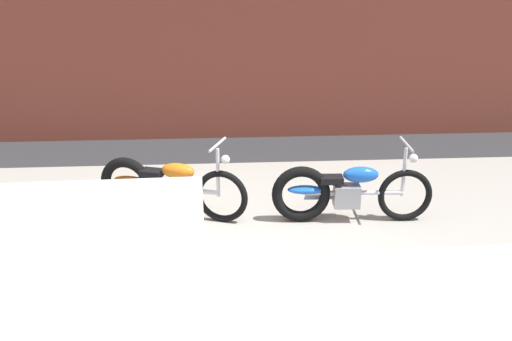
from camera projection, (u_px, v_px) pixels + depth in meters
name	position (u px, v px, depth m)	size (l,w,h in m)	color
ground_plane	(216.00, 272.00, 6.06)	(80.00, 80.00, 0.00)	#2D2D30
sidewalk_slab	(215.00, 206.00, 7.70)	(36.00, 3.50, 0.01)	#9E998E
motorcycle_orange	(162.00, 186.00, 7.33)	(1.92, 0.88, 1.03)	black
motorcycle_blue	(341.00, 191.00, 7.14)	(2.01, 0.58, 1.03)	black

